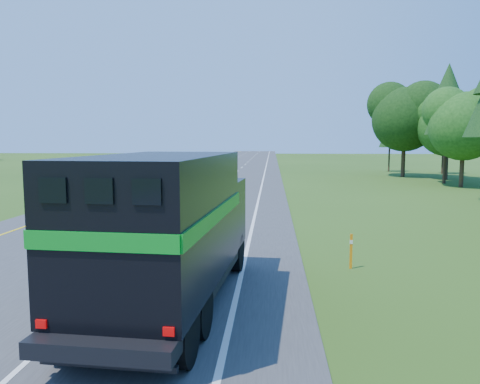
{
  "coord_description": "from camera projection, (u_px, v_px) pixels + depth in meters",
  "views": [
    {
      "loc": [
        6.43,
        2.74,
        4.21
      ],
      "look_at": [
        4.87,
        25.57,
        1.66
      ],
      "focal_mm": 35.0,
      "sensor_mm": 36.0,
      "label": 1
    }
  ],
  "objects": [
    {
      "name": "white_suv",
      "position": [
        157.0,
        177.0,
        40.33
      ],
      "size": [
        3.31,
        7.07,
        1.96
      ],
      "primitive_type": "imported",
      "rotation": [
        0.0,
        0.0,
        -0.01
      ],
      "color": "white",
      "rests_on": "road"
    },
    {
      "name": "delineator",
      "position": [
        351.0,
        250.0,
        15.32
      ],
      "size": [
        0.09,
        0.05,
        1.16
      ],
      "color": "orange",
      "rests_on": "ground"
    },
    {
      "name": "far_car",
      "position": [
        225.0,
        155.0,
        105.35
      ],
      "size": [
        1.98,
        4.29,
        1.42
      ],
      "primitive_type": "imported",
      "rotation": [
        0.0,
        0.0,
        0.07
      ],
      "color": "silver",
      "rests_on": "road"
    },
    {
      "name": "road",
      "position": [
        209.0,
        181.0,
        47.76
      ],
      "size": [
        15.0,
        260.0,
        0.04
      ],
      "primitive_type": "cube",
      "color": "#38383A",
      "rests_on": "ground"
    },
    {
      "name": "horse_truck",
      "position": [
        169.0,
        227.0,
        11.51
      ],
      "size": [
        3.31,
        8.82,
        3.83
      ],
      "rotation": [
        0.0,
        0.0,
        -0.07
      ],
      "color": "black",
      "rests_on": "road"
    },
    {
      "name": "lane_markings",
      "position": [
        209.0,
        181.0,
        47.75
      ],
      "size": [
        11.15,
        260.0,
        0.01
      ],
      "color": "yellow",
      "rests_on": "road"
    }
  ]
}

